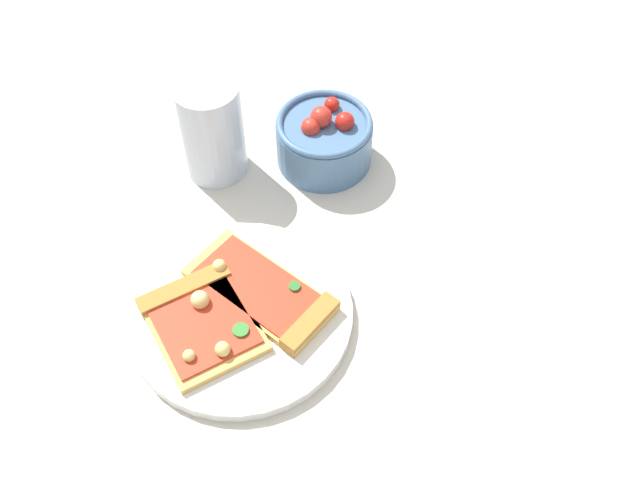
{
  "coord_description": "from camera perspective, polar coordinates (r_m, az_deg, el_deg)",
  "views": [
    {
      "loc": [
        0.45,
        0.0,
        0.67
      ],
      "look_at": [
        -0.04,
        0.03,
        0.03
      ],
      "focal_mm": 41.82,
      "sensor_mm": 36.0,
      "label": 1
    }
  ],
  "objects": [
    {
      "name": "plate",
      "position": [
        0.79,
        -6.35,
        -5.68
      ],
      "size": [
        0.23,
        0.23,
        0.01
      ],
      "primitive_type": "cylinder",
      "color": "white",
      "rests_on": "ground_plane"
    },
    {
      "name": "ground_plane",
      "position": [
        0.81,
        -2.21,
        -3.44
      ],
      "size": [
        2.4,
        2.4,
        0.0
      ],
      "primitive_type": "plane",
      "color": "beige",
      "rests_on": "ground"
    },
    {
      "name": "pizza_slice_near",
      "position": [
        0.78,
        -4.38,
        -4.17
      ],
      "size": [
        0.16,
        0.17,
        0.02
      ],
      "color": "#E5B256",
      "rests_on": "plate"
    },
    {
      "name": "salad_bowl",
      "position": [
        0.9,
        0.11,
        7.73
      ],
      "size": [
        0.12,
        0.12,
        0.08
      ],
      "color": "#4C7299",
      "rests_on": "ground_plane"
    },
    {
      "name": "soda_glass",
      "position": [
        0.88,
        -8.49,
        8.19
      ],
      "size": [
        0.08,
        0.08,
        0.13
      ],
      "color": "silver",
      "rests_on": "ground_plane"
    },
    {
      "name": "pizza_slice_far",
      "position": [
        0.77,
        -9.41,
        -5.94
      ],
      "size": [
        0.15,
        0.14,
        0.03
      ],
      "color": "#E5B256",
      "rests_on": "plate"
    },
    {
      "name": "paper_napkin",
      "position": [
        0.76,
        16.89,
        -13.74
      ],
      "size": [
        0.15,
        0.15,
        0.0
      ],
      "primitive_type": "cube",
      "rotation": [
        0.0,
        0.0,
        0.05
      ],
      "color": "silver",
      "rests_on": "ground_plane"
    }
  ]
}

